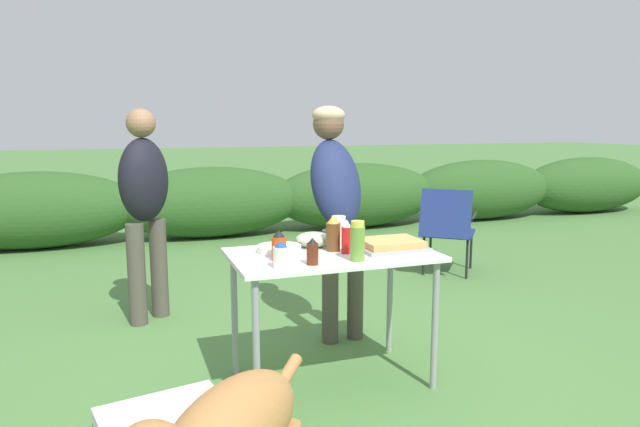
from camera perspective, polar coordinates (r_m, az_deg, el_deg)
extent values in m
plane|color=#4C7A3D|center=(3.34, 1.17, -16.38)|extent=(60.00, 60.00, 0.00)
ellipsoid|color=#2D5623|center=(7.28, -26.64, 0.30)|extent=(2.40, 0.90, 0.89)
ellipsoid|color=#2D5623|center=(7.30, -10.89, 1.13)|extent=(2.40, 0.90, 0.89)
ellipsoid|color=#2D5623|center=(7.84, 3.70, 1.82)|extent=(2.40, 0.90, 0.89)
ellipsoid|color=#2D5623|center=(8.82, 15.75, 2.31)|extent=(2.40, 0.90, 0.89)
ellipsoid|color=#2D5623|center=(10.10, 25.08, 2.62)|extent=(2.40, 0.90, 0.89)
cube|color=white|center=(3.10, 1.21, -4.15)|extent=(1.10, 0.64, 0.02)
cylinder|color=gray|center=(2.83, -6.39, -13.40)|extent=(0.04, 0.04, 0.71)
cylinder|color=gray|center=(3.18, 11.41, -10.95)|extent=(0.04, 0.04, 0.71)
cylinder|color=gray|center=(3.33, -8.54, -9.96)|extent=(0.04, 0.04, 0.71)
cylinder|color=gray|center=(3.63, 7.00, -8.30)|extent=(0.04, 0.04, 0.71)
cube|color=#9E9EA3|center=(3.20, 7.05, -3.39)|extent=(0.37, 0.30, 0.02)
cube|color=tan|center=(3.19, 7.06, -2.90)|extent=(0.32, 0.26, 0.04)
cylinder|color=white|center=(3.12, -4.11, -3.53)|extent=(0.24, 0.24, 0.03)
ellipsoid|color=#ADBC99|center=(3.23, -0.67, -2.60)|extent=(0.20, 0.20, 0.08)
cylinder|color=white|center=(3.27, 1.87, -1.71)|extent=(0.08, 0.08, 0.17)
cylinder|color=#562314|center=(2.83, -0.76, -4.08)|extent=(0.06, 0.06, 0.11)
cone|color=black|center=(2.81, -0.76, -2.73)|extent=(0.05, 0.05, 0.03)
cylinder|color=brown|center=(3.13, 1.32, -2.35)|extent=(0.08, 0.08, 0.15)
cone|color=gold|center=(3.11, 1.32, -0.56)|extent=(0.07, 0.07, 0.04)
cylinder|color=olive|center=(2.90, 3.77, -3.05)|extent=(0.08, 0.08, 0.18)
cylinder|color=#D1CC47|center=(2.88, 3.79, -1.05)|extent=(0.07, 0.07, 0.03)
cylinder|color=silver|center=(2.77, -3.94, -4.40)|extent=(0.08, 0.08, 0.10)
cone|color=#194793|center=(2.75, -3.96, -3.05)|extent=(0.07, 0.07, 0.03)
cylinder|color=red|center=(3.07, 2.68, -2.67)|extent=(0.06, 0.06, 0.14)
cone|color=white|center=(3.05, 2.70, -0.98)|extent=(0.05, 0.05, 0.04)
cylinder|color=#CC4214|center=(2.92, -4.13, -3.52)|extent=(0.08, 0.08, 0.12)
cone|color=black|center=(2.90, -4.15, -2.01)|extent=(0.06, 0.06, 0.03)
cylinder|color=#4C473D|center=(3.74, 1.03, -7.34)|extent=(0.11, 0.11, 0.76)
cylinder|color=#4C473D|center=(3.82, 3.56, -7.00)|extent=(0.11, 0.11, 0.76)
ellipsoid|color=navy|center=(3.76, 1.59, 3.00)|extent=(0.37, 0.48, 0.66)
sphere|color=brown|center=(3.84, 0.86, 8.94)|extent=(0.21, 0.21, 0.21)
ellipsoid|color=tan|center=(3.84, 0.86, 9.79)|extent=(0.22, 0.22, 0.13)
cylinder|color=#4C473D|center=(4.27, -17.85, -5.84)|extent=(0.13, 0.13, 0.74)
cylinder|color=#4C473D|center=(4.42, -15.80, -5.26)|extent=(0.13, 0.13, 0.74)
ellipsoid|color=black|center=(4.23, -17.22, 3.22)|extent=(0.48, 0.47, 0.60)
sphere|color=#936B4C|center=(4.21, -17.48, 8.63)|extent=(0.20, 0.20, 0.20)
cylinder|color=#B27A42|center=(2.11, -3.45, -15.98)|extent=(0.17, 0.18, 0.11)
cube|color=navy|center=(5.63, 12.74, -1.89)|extent=(0.65, 0.65, 0.03)
cube|color=navy|center=(5.32, 12.44, -0.02)|extent=(0.46, 0.42, 0.44)
cylinder|color=black|center=(5.50, 10.33, -4.14)|extent=(0.02, 0.02, 0.38)
cylinder|color=black|center=(5.45, 14.49, -4.41)|extent=(0.02, 0.02, 0.38)
cylinder|color=black|center=(5.89, 10.98, -3.29)|extent=(0.02, 0.02, 0.38)
cylinder|color=black|center=(5.84, 14.87, -3.53)|extent=(0.02, 0.02, 0.38)
cylinder|color=black|center=(5.63, 10.48, -0.01)|extent=(0.28, 0.34, 0.02)
cylinder|color=black|center=(5.57, 15.14, -0.26)|extent=(0.28, 0.34, 0.02)
cube|color=silver|center=(2.42, -15.31, -19.03)|extent=(0.53, 0.41, 0.06)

